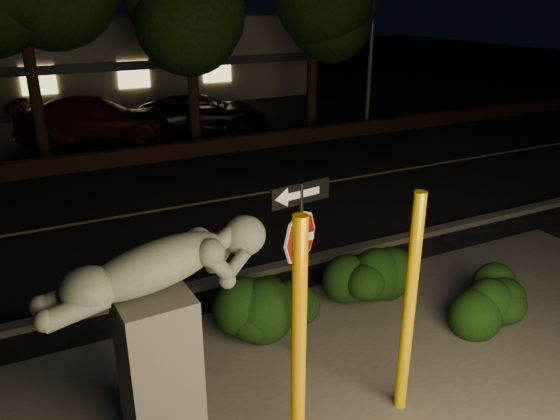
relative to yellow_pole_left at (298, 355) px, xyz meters
The scene contains 17 objects.
ground 11.63m from the yellow_pole_left, 84.73° to the left, with size 90.00×90.00×0.00m, color black.
patio 1.93m from the yellow_pole_left, 24.08° to the left, with size 14.00×6.00×0.02m, color #4C4944.
road 8.68m from the yellow_pole_left, 82.88° to the left, with size 80.00×8.00×0.01m, color black.
lane_marking 8.67m from the yellow_pole_left, 82.88° to the left, with size 80.00×0.12×0.01m, color #B9AB4A.
curb 4.74m from the yellow_pole_left, 76.40° to the left, with size 80.00×0.25×0.12m, color #4C4944.
brick_wall 12.88m from the yellow_pole_left, 85.26° to the left, with size 40.00×0.35×0.50m, color #472416.
parking_lot 18.57m from the yellow_pole_left, 86.72° to the left, with size 40.00×12.00×0.01m, color black.
building 26.48m from the yellow_pole_left, 87.71° to the left, with size 22.00×10.20×4.00m.
yellow_pole_left is the anchor object (origin of this frame).
yellow_pole_right 1.69m from the yellow_pole_left, 10.04° to the left, with size 0.15×0.15×2.96m, color #EBC100.
signpost 2.07m from the yellow_pole_left, 61.07° to the left, with size 0.91×0.16×2.71m.
sculpture 1.56m from the yellow_pole_left, 137.91° to the left, with size 2.52×0.82×2.70m.
hedge_center 2.99m from the yellow_pole_left, 67.95° to the left, with size 2.18×1.02×1.13m, color black.
hedge_right 3.94m from the yellow_pole_left, 44.07° to the left, with size 1.80×0.96×1.18m, color black.
hedge_far_right 4.36m from the yellow_pole_left, 18.14° to the left, with size 1.44×0.90×1.00m, color black.
parked_car_darkred 16.26m from the yellow_pole_left, 88.44° to the left, with size 2.21×5.44×1.58m, color #3D0E07.
parked_car_dark 16.79m from the yellow_pole_left, 74.49° to the left, with size 2.27×4.93×1.37m, color black.
Camera 1 is at (-3.29, -5.53, 4.98)m, focal length 35.00 mm.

